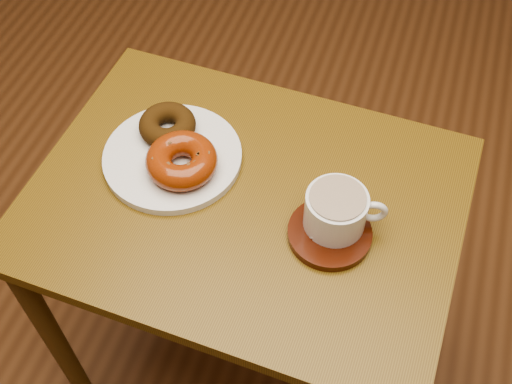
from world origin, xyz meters
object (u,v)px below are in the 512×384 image
(coffee_cup, at_px, (337,210))
(donut_plate, at_px, (173,157))
(saucer, at_px, (330,233))
(cafe_table, at_px, (246,232))

(coffee_cup, bearing_deg, donut_plate, 156.30)
(saucer, bearing_deg, cafe_table, 167.65)
(cafe_table, relative_size, coffee_cup, 5.72)
(donut_plate, xyz_separation_m, saucer, (0.31, -0.07, -0.00))
(donut_plate, bearing_deg, cafe_table, -14.29)
(donut_plate, bearing_deg, coffee_cup, -9.93)
(cafe_table, relative_size, donut_plate, 3.06)
(saucer, bearing_deg, coffee_cup, 78.96)
(donut_plate, relative_size, coffee_cup, 1.87)
(cafe_table, height_order, saucer, saucer)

